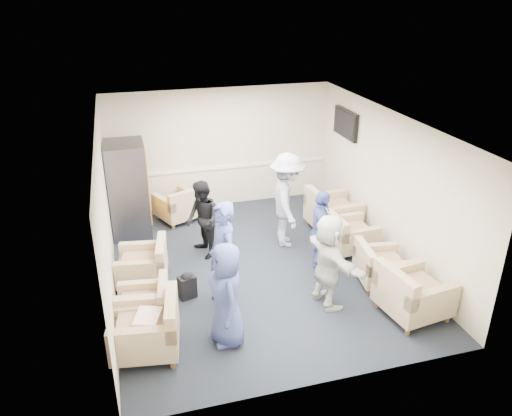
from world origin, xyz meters
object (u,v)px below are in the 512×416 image
object	(u,v)px
armchair_right_midfar	(349,235)
armchair_left_mid	(146,307)
armchair_left_far	(146,265)
person_back_left	(202,220)
vending_machine	(128,189)
person_mid_left	(223,256)
armchair_right_far	(330,213)
armchair_right_midnear	(379,267)
armchair_left_near	(150,330)
person_back_right	(287,200)
person_front_left	(226,295)
person_mid_right	(321,232)
person_front_right	(329,261)
armchair_right_near	(410,295)
armchair_corner	(179,207)

from	to	relation	value
armchair_right_midfar	armchair_left_mid	bearing A→B (deg)	105.23
armchair_left_far	person_back_left	world-z (taller)	person_back_left
vending_machine	person_mid_left	size ratio (longest dim) A/B	1.08
armchair_right_far	armchair_right_midnear	bearing A→B (deg)	176.17
armchair_left_near	armchair_right_midnear	distance (m)	3.97
armchair_right_midfar	person_back_left	bearing A→B (deg)	74.96
armchair_right_midnear	person_back_right	bearing A→B (deg)	38.59
armchair_left_mid	armchair_right_midnear	world-z (taller)	armchair_right_midnear
armchair_left_near	armchair_right_midfar	distance (m)	4.35
person_front_left	person_back_right	world-z (taller)	person_back_right
armchair_left_near	armchair_left_mid	size ratio (longest dim) A/B	1.18
person_mid_right	person_front_right	bearing A→B (deg)	179.06
armchair_left_far	person_front_right	bearing A→B (deg)	71.86
armchair_right_far	person_back_right	bearing A→B (deg)	103.94
armchair_right_near	person_back_right	bearing A→B (deg)	13.45
armchair_corner	person_back_right	distance (m)	2.57
armchair_left_far	vending_machine	bearing A→B (deg)	-166.99
armchair_right_far	person_mid_right	size ratio (longest dim) A/B	0.64
armchair_left_mid	person_front_left	world-z (taller)	person_front_left
armchair_right_midfar	person_mid_left	world-z (taller)	person_mid_left
armchair_right_midnear	vending_machine	size ratio (longest dim) A/B	0.46
armchair_left_far	armchair_right_far	size ratio (longest dim) A/B	0.94
armchair_right_near	person_mid_left	world-z (taller)	person_mid_left
armchair_left_near	armchair_corner	bearing A→B (deg)	175.77
person_mid_left	person_back_left	size ratio (longest dim) A/B	1.20
armchair_corner	person_back_right	xyz separation A→B (m)	(1.88, -1.64, 0.61)
armchair_left_mid	armchair_right_far	bearing A→B (deg)	127.66
person_back_left	person_front_right	size ratio (longest dim) A/B	0.95
armchair_right_midnear	armchair_right_midfar	size ratio (longest dim) A/B	1.03
armchair_right_midfar	armchair_left_far	bearing A→B (deg)	88.22
armchair_left_near	armchair_right_far	distance (m)	4.84
person_back_left	armchair_left_near	bearing A→B (deg)	-37.71
person_mid_left	person_front_right	size ratio (longest dim) A/B	1.14
armchair_right_near	armchair_corner	xyz separation A→B (m)	(-2.95, 4.37, -0.04)
armchair_left_near	armchair_right_midfar	size ratio (longest dim) A/B	1.20
armchair_corner	person_mid_right	bearing A→B (deg)	102.93
armchair_right_far	person_mid_left	distance (m)	3.42
armchair_right_far	armchair_left_far	bearing A→B (deg)	101.40
person_back_left	person_front_right	world-z (taller)	person_front_right
armchair_left_mid	armchair_right_far	size ratio (longest dim) A/B	0.88
person_mid_left	person_back_right	bearing A→B (deg)	127.84
armchair_left_mid	person_back_left	bearing A→B (deg)	155.57
person_front_left	person_back_left	size ratio (longest dim) A/B	1.06
vending_machine	person_back_left	bearing A→B (deg)	-47.08
armchair_right_far	vending_machine	bearing A→B (deg)	72.65
armchair_right_near	vending_machine	world-z (taller)	vending_machine
armchair_corner	vending_machine	world-z (taller)	vending_machine
person_back_left	person_mid_right	size ratio (longest dim) A/B	0.96
armchair_right_midfar	armchair_right_near	bearing A→B (deg)	177.22
armchair_right_midnear	armchair_corner	size ratio (longest dim) A/B	0.82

